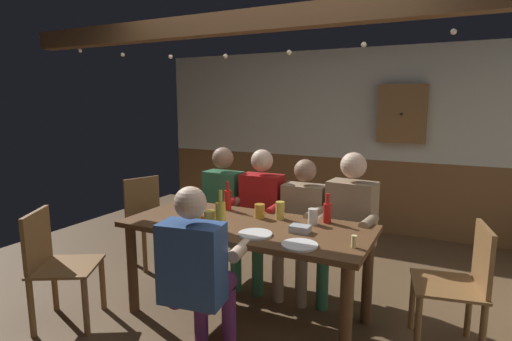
{
  "coord_description": "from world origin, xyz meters",
  "views": [
    {
      "loc": [
        1.38,
        -2.52,
        1.67
      ],
      "look_at": [
        0.0,
        0.24,
        1.15
      ],
      "focal_mm": 28.27,
      "sensor_mm": 36.0,
      "label": 1
    }
  ],
  "objects_px": {
    "bottle_1": "(327,212)",
    "pint_glass_1": "(280,210)",
    "wall_dart_cabinet": "(402,114)",
    "bottle_2": "(228,199)",
    "chair_empty_near_right": "(148,217)",
    "person_2": "(301,220)",
    "pint_glass_2": "(194,219)",
    "person_0": "(219,206)",
    "chair_empty_far_end": "(56,264)",
    "bottle_3": "(221,216)",
    "person_4": "(197,268)",
    "pint_glass_3": "(313,217)",
    "condiment_caddy": "(300,229)",
    "bottle_0": "(198,206)",
    "person_1": "(259,211)",
    "table_candle": "(354,242)",
    "plate_0": "(300,245)",
    "plate_1": "(255,234)",
    "pint_glass_0": "(210,220)",
    "dining_table": "(247,237)",
    "pint_glass_4": "(260,211)",
    "person_3": "(349,220)",
    "chair_empty_near_left": "(461,283)"
  },
  "relations": [
    {
      "from": "person_4",
      "to": "table_candle",
      "type": "bearing_deg",
      "value": 21.24
    },
    {
      "from": "dining_table",
      "to": "bottle_1",
      "type": "height_order",
      "value": "bottle_1"
    },
    {
      "from": "person_2",
      "to": "pint_glass_2",
      "type": "distance_m",
      "value": 1.05
    },
    {
      "from": "pint_glass_1",
      "to": "wall_dart_cabinet",
      "type": "height_order",
      "value": "wall_dart_cabinet"
    },
    {
      "from": "bottle_3",
      "to": "pint_glass_2",
      "type": "bearing_deg",
      "value": -176.14
    },
    {
      "from": "chair_empty_far_end",
      "to": "pint_glass_0",
      "type": "height_order",
      "value": "pint_glass_0"
    },
    {
      "from": "person_2",
      "to": "chair_empty_near_left",
      "type": "bearing_deg",
      "value": 163.09
    },
    {
      "from": "pint_glass_2",
      "to": "chair_empty_near_right",
      "type": "bearing_deg",
      "value": 144.49
    },
    {
      "from": "wall_dart_cabinet",
      "to": "person_1",
      "type": "bearing_deg",
      "value": -116.91
    },
    {
      "from": "person_2",
      "to": "person_4",
      "type": "bearing_deg",
      "value": 78.96
    },
    {
      "from": "person_4",
      "to": "pint_glass_3",
      "type": "height_order",
      "value": "person_4"
    },
    {
      "from": "bottle_2",
      "to": "pint_glass_1",
      "type": "height_order",
      "value": "bottle_2"
    },
    {
      "from": "person_1",
      "to": "bottle_0",
      "type": "height_order",
      "value": "person_1"
    },
    {
      "from": "bottle_3",
      "to": "chair_empty_near_left",
      "type": "bearing_deg",
      "value": 18.91
    },
    {
      "from": "person_0",
      "to": "condiment_caddy",
      "type": "height_order",
      "value": "person_0"
    },
    {
      "from": "bottle_1",
      "to": "chair_empty_far_end",
      "type": "bearing_deg",
      "value": -150.63
    },
    {
      "from": "person_0",
      "to": "person_3",
      "type": "bearing_deg",
      "value": -178.23
    },
    {
      "from": "condiment_caddy",
      "to": "pint_glass_0",
      "type": "xyz_separation_m",
      "value": [
        -0.61,
        -0.22,
        0.04
      ]
    },
    {
      "from": "person_1",
      "to": "pint_glass_3",
      "type": "height_order",
      "value": "person_1"
    },
    {
      "from": "person_0",
      "to": "person_2",
      "type": "distance_m",
      "value": 0.85
    },
    {
      "from": "table_candle",
      "to": "bottle_0",
      "type": "relative_size",
      "value": 0.34
    },
    {
      "from": "bottle_0",
      "to": "pint_glass_4",
      "type": "height_order",
      "value": "bottle_0"
    },
    {
      "from": "bottle_1",
      "to": "pint_glass_1",
      "type": "distance_m",
      "value": 0.37
    },
    {
      "from": "pint_glass_0",
      "to": "wall_dart_cabinet",
      "type": "height_order",
      "value": "wall_dart_cabinet"
    },
    {
      "from": "chair_empty_near_left",
      "to": "bottle_2",
      "type": "bearing_deg",
      "value": 79.26
    },
    {
      "from": "person_1",
      "to": "condiment_caddy",
      "type": "height_order",
      "value": "person_1"
    },
    {
      "from": "chair_empty_near_right",
      "to": "pint_glass_1",
      "type": "relative_size",
      "value": 6.34
    },
    {
      "from": "person_2",
      "to": "bottle_1",
      "type": "relative_size",
      "value": 5.19
    },
    {
      "from": "person_0",
      "to": "wall_dart_cabinet",
      "type": "relative_size",
      "value": 1.78
    },
    {
      "from": "wall_dart_cabinet",
      "to": "bottle_0",
      "type": "bearing_deg",
      "value": -115.1
    },
    {
      "from": "person_4",
      "to": "wall_dart_cabinet",
      "type": "xyz_separation_m",
      "value": [
        0.78,
        3.21,
        0.88
      ]
    },
    {
      "from": "pint_glass_3",
      "to": "person_0",
      "type": "bearing_deg",
      "value": 158.41
    },
    {
      "from": "person_0",
      "to": "chair_empty_far_end",
      "type": "xyz_separation_m",
      "value": [
        -0.62,
        -1.35,
        -0.2
      ]
    },
    {
      "from": "person_4",
      "to": "bottle_2",
      "type": "height_order",
      "value": "person_4"
    },
    {
      "from": "pint_glass_2",
      "to": "wall_dart_cabinet",
      "type": "xyz_separation_m",
      "value": [
        1.06,
        2.84,
        0.7
      ]
    },
    {
      "from": "bottle_1",
      "to": "pint_glass_1",
      "type": "height_order",
      "value": "bottle_1"
    },
    {
      "from": "person_4",
      "to": "condiment_caddy",
      "type": "xyz_separation_m",
      "value": [
        0.45,
        0.62,
        0.14
      ]
    },
    {
      "from": "condiment_caddy",
      "to": "bottle_1",
      "type": "height_order",
      "value": "bottle_1"
    },
    {
      "from": "chair_empty_near_right",
      "to": "plate_0",
      "type": "bearing_deg",
      "value": 88.21
    },
    {
      "from": "chair_empty_far_end",
      "to": "wall_dart_cabinet",
      "type": "bearing_deg",
      "value": 118.7
    },
    {
      "from": "dining_table",
      "to": "person_4",
      "type": "xyz_separation_m",
      "value": [
        -0.01,
        -0.64,
        -0.0
      ]
    },
    {
      "from": "plate_1",
      "to": "pint_glass_3",
      "type": "relative_size",
      "value": 1.97
    },
    {
      "from": "chair_empty_near_right",
      "to": "bottle_3",
      "type": "bearing_deg",
      "value": 80.66
    },
    {
      "from": "person_3",
      "to": "person_4",
      "type": "relative_size",
      "value": 1.07
    },
    {
      "from": "chair_empty_near_right",
      "to": "pint_glass_1",
      "type": "bearing_deg",
      "value": 99.44
    },
    {
      "from": "plate_1",
      "to": "pint_glass_2",
      "type": "bearing_deg",
      "value": -172.54
    },
    {
      "from": "dining_table",
      "to": "pint_glass_1",
      "type": "xyz_separation_m",
      "value": [
        0.18,
        0.23,
        0.18
      ]
    },
    {
      "from": "table_candle",
      "to": "pint_glass_3",
      "type": "height_order",
      "value": "pint_glass_3"
    },
    {
      "from": "bottle_3",
      "to": "condiment_caddy",
      "type": "bearing_deg",
      "value": 25.71
    },
    {
      "from": "plate_0",
      "to": "pint_glass_1",
      "type": "distance_m",
      "value": 0.62
    }
  ]
}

